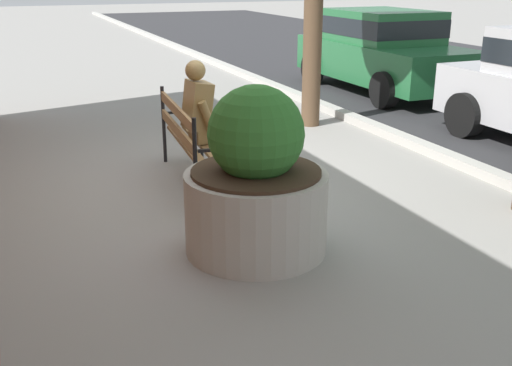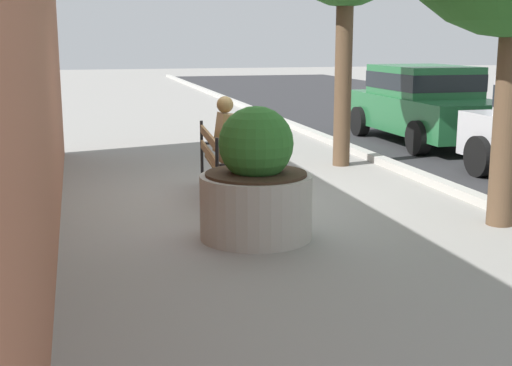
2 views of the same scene
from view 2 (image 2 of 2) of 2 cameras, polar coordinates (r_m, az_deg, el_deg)
ground_plane at (r=9.20m, az=-0.96°, el=-1.43°), size 80.00×80.00×0.00m
curb_stone at (r=10.25m, az=15.00°, el=-0.12°), size 60.00×0.20×0.12m
building_wall_behind at (r=7.23m, az=-18.81°, el=10.10°), size 12.00×0.50×3.94m
park_bench at (r=9.20m, az=-2.91°, el=2.01°), size 1.83×0.66×0.95m
bronze_statue_seated at (r=9.20m, az=-1.58°, el=2.80°), size 0.62×0.78×1.37m
concrete_planter at (r=7.38m, az=0.00°, el=-0.20°), size 1.20×1.20×1.42m
parked_car_green at (r=14.58m, az=13.68°, el=6.51°), size 4.11×1.94×1.56m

